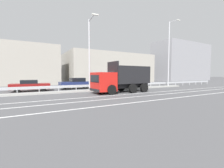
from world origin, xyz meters
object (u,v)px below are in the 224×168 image
dump_truck (116,82)px  street_lamp_1 (90,52)px  median_road_sign (133,81)px  parked_car_2 (30,85)px  parked_car_3 (77,83)px  street_lamp_2 (169,52)px

dump_truck → street_lamp_1: size_ratio=0.83×
median_road_sign → street_lamp_1: (-6.83, -0.38, 3.70)m
median_road_sign → parked_car_2: (-13.26, 3.61, -0.47)m
parked_car_3 → parked_car_2: bearing=91.4°
parked_car_2 → median_road_sign: bearing=76.8°
parked_car_2 → parked_car_3: size_ratio=0.93×
street_lamp_1 → median_road_sign: bearing=3.2°
street_lamp_2 → parked_car_2: (-20.84, 3.77, -5.21)m
parked_car_2 → parked_car_3: 6.03m
street_lamp_2 → parked_car_2: bearing=169.7°
dump_truck → street_lamp_2: (12.27, 2.85, 4.69)m
parked_car_3 → street_lamp_2: bearing=-108.7°
street_lamp_1 → street_lamp_2: (14.40, 0.22, 1.04)m
dump_truck → median_road_sign: dump_truck is taller
street_lamp_1 → parked_car_3: 6.06m
dump_truck → parked_car_2: dump_truck is taller
street_lamp_2 → parked_car_2: 21.81m
dump_truck → parked_car_2: (-8.57, 6.62, -0.52)m
dump_truck → median_road_sign: bearing=-59.4°
dump_truck → street_lamp_2: street_lamp_2 is taller
median_road_sign → parked_car_3: (-7.25, 4.06, -0.40)m
street_lamp_2 → parked_car_3: 16.24m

